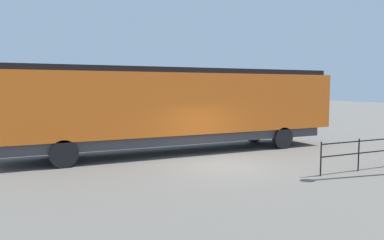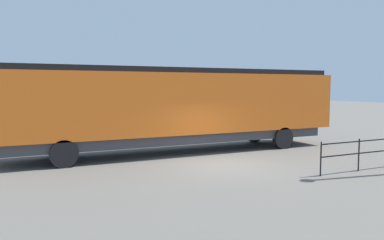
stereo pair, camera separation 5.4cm
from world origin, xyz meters
TOP-DOWN VIEW (x-y plane):
  - ground_plane at (0.00, 0.00)m, footprint 120.00×120.00m
  - locomotive at (-3.62, 0.04)m, footprint 2.88×16.65m

SIDE VIEW (x-z plane):
  - ground_plane at x=0.00m, z-range 0.00..0.00m
  - locomotive at x=-3.62m, z-range 0.25..4.27m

